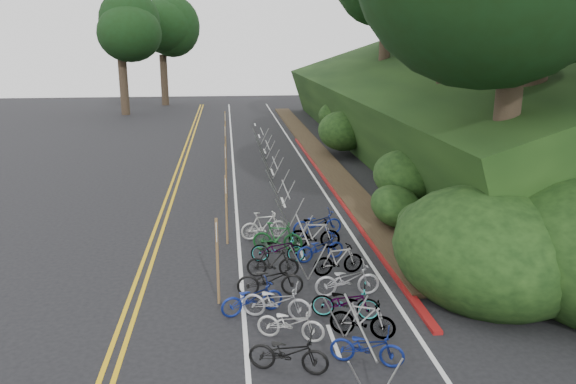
% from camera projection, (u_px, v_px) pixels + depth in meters
% --- Properties ---
extents(ground, '(120.00, 120.00, 0.00)m').
position_uv_depth(ground, '(206.00, 309.00, 15.04)').
color(ground, black).
rests_on(ground, ground).
extents(road_markings, '(7.47, 80.00, 0.01)m').
position_uv_depth(road_markings, '(228.00, 203.00, 24.80)').
color(road_markings, gold).
rests_on(road_markings, ground).
extents(red_curb, '(0.25, 28.00, 0.10)m').
position_uv_depth(red_curb, '(332.00, 188.00, 27.14)').
color(red_curb, maroon).
rests_on(red_curb, ground).
extents(embankment, '(14.30, 48.14, 9.11)m').
position_uv_depth(embankment, '(430.00, 115.00, 34.00)').
color(embankment, black).
rests_on(embankment, ground).
extents(bike_rack_front, '(1.11, 2.96, 1.09)m').
position_uv_depth(bike_rack_front, '(359.00, 336.00, 12.13)').
color(bike_rack_front, gray).
rests_on(bike_rack_front, ground).
extents(bike_racks_rest, '(1.14, 23.00, 1.17)m').
position_uv_depth(bike_racks_rest, '(275.00, 169.00, 27.61)').
color(bike_racks_rest, gray).
rests_on(bike_racks_rest, ground).
extents(signpost_near, '(0.08, 0.40, 2.45)m').
position_uv_depth(signpost_near, '(217.00, 255.00, 15.04)').
color(signpost_near, brown).
rests_on(signpost_near, ground).
extents(signposts_rest, '(0.08, 18.40, 2.50)m').
position_uv_depth(signposts_rest, '(226.00, 155.00, 28.16)').
color(signposts_rest, brown).
rests_on(signposts_rest, ground).
extents(bike_front, '(1.05, 1.80, 0.89)m').
position_uv_depth(bike_front, '(252.00, 298.00, 14.72)').
color(bike_front, navy).
rests_on(bike_front, ground).
extents(bike_valet, '(3.14, 10.54, 1.07)m').
position_uv_depth(bike_valet, '(306.00, 271.00, 16.37)').
color(bike_valet, black).
rests_on(bike_valet, ground).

